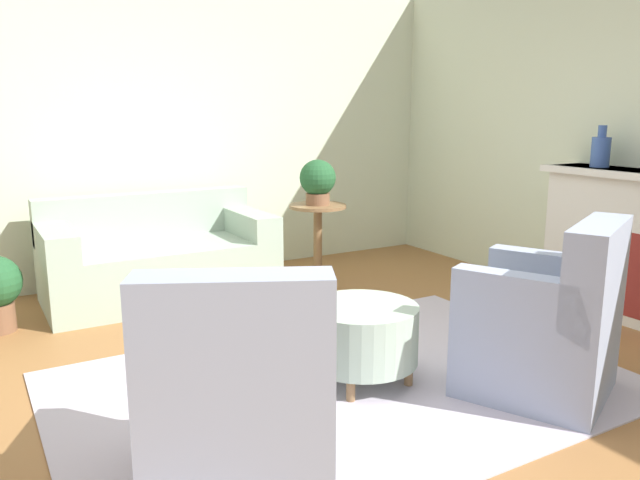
{
  "coord_description": "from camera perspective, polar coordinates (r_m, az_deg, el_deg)",
  "views": [
    {
      "loc": [
        -1.81,
        -2.84,
        1.58
      ],
      "look_at": [
        0.15,
        0.55,
        0.75
      ],
      "focal_mm": 35.0,
      "sensor_mm": 36.0,
      "label": 1
    }
  ],
  "objects": [
    {
      "name": "potted_plant_on_side_table",
      "position": [
        5.72,
        -0.21,
        5.47
      ],
      "size": [
        0.33,
        0.33,
        0.41
      ],
      "color": "brown",
      "rests_on": "side_table"
    },
    {
      "name": "armchair_left",
      "position": [
        2.66,
        -7.36,
        -14.76
      ],
      "size": [
        0.99,
        1.0,
        0.99
      ],
      "color": "#8E99B2",
      "rests_on": "rug"
    },
    {
      "name": "wall_back",
      "position": [
        6.08,
        -12.88,
        9.96
      ],
      "size": [
        9.79,
        0.12,
        2.8
      ],
      "color": "beige",
      "rests_on": "ground_plane"
    },
    {
      "name": "ottoman_table",
      "position": [
        3.67,
        3.8,
        -8.53
      ],
      "size": [
        0.66,
        0.66,
        0.46
      ],
      "color": "#9EB29E",
      "rests_on": "rug"
    },
    {
      "name": "rug",
      "position": [
        3.72,
        2.3,
        -13.09
      ],
      "size": [
        3.21,
        2.2,
        0.01
      ],
      "color": "#BCB2C1",
      "rests_on": "ground_plane"
    },
    {
      "name": "side_table",
      "position": [
        5.79,
        -0.21,
        1.01
      ],
      "size": [
        0.53,
        0.53,
        0.71
      ],
      "color": "olive",
      "rests_on": "ground_plane"
    },
    {
      "name": "ground_plane",
      "position": [
        3.72,
        2.3,
        -13.16
      ],
      "size": [
        16.0,
        16.0,
        0.0
      ],
      "primitive_type": "plane",
      "color": "#996638"
    },
    {
      "name": "vase_mantel_near",
      "position": [
        5.32,
        24.28,
        7.46
      ],
      "size": [
        0.14,
        0.14,
        0.32
      ],
      "color": "#38569E",
      "rests_on": "fireplace"
    },
    {
      "name": "armchair_right",
      "position": [
        3.71,
        20.12,
        -7.54
      ],
      "size": [
        0.99,
        1.0,
        0.99
      ],
      "color": "#8E99B2",
      "rests_on": "rug"
    },
    {
      "name": "couch",
      "position": [
        5.46,
        -14.54,
        -1.77
      ],
      "size": [
        1.85,
        0.94,
        0.86
      ],
      "color": "#9EB29E",
      "rests_on": "ground_plane"
    }
  ]
}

